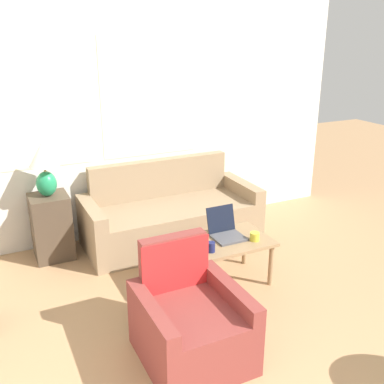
# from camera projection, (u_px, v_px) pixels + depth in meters

# --- Properties ---
(wall_back) EXTENTS (5.91, 0.06, 2.60)m
(wall_back) POSITION_uv_depth(u_px,v_px,m) (102.00, 123.00, 4.81)
(wall_back) COLOR white
(wall_back) RESTS_ON ground_plane
(couch) EXTENTS (1.93, 0.81, 0.86)m
(couch) POSITION_uv_depth(u_px,v_px,m) (170.00, 217.00, 5.04)
(couch) COLOR #937A5B
(couch) RESTS_ON ground_plane
(armchair) EXTENTS (0.71, 0.76, 0.83)m
(armchair) POSITION_uv_depth(u_px,v_px,m) (189.00, 323.00, 3.22)
(armchair) COLOR brown
(armchair) RESTS_ON ground_plane
(side_table) EXTENTS (0.38, 0.38, 0.68)m
(side_table) POSITION_uv_depth(u_px,v_px,m) (52.00, 227.00, 4.61)
(side_table) COLOR #4C3D2D
(side_table) RESTS_ON ground_plane
(table_lamp) EXTENTS (0.29, 0.29, 0.56)m
(table_lamp) POSITION_uv_depth(u_px,v_px,m) (44.00, 164.00, 4.38)
(table_lamp) COLOR #1E8451
(table_lamp) RESTS_ON side_table
(coffee_table) EXTENTS (1.01, 0.55, 0.43)m
(coffee_table) POSITION_uv_depth(u_px,v_px,m) (216.00, 247.00, 4.07)
(coffee_table) COLOR #8E704C
(coffee_table) RESTS_ON ground_plane
(laptop) EXTENTS (0.28, 0.32, 0.26)m
(laptop) POSITION_uv_depth(u_px,v_px,m) (226.00, 230.00, 4.15)
(laptop) COLOR #47474C
(laptop) RESTS_ON coffee_table
(cup_navy) EXTENTS (0.09, 0.09, 0.08)m
(cup_navy) POSITION_uv_depth(u_px,v_px,m) (255.00, 236.00, 4.08)
(cup_navy) COLOR gold
(cup_navy) RESTS_ON coffee_table
(cup_yellow) EXTENTS (0.07, 0.07, 0.07)m
(cup_yellow) POSITION_uv_depth(u_px,v_px,m) (187.00, 249.00, 3.85)
(cup_yellow) COLOR #191E4C
(cup_yellow) RESTS_ON coffee_table
(cup_white) EXTENTS (0.07, 0.07, 0.09)m
(cup_white) POSITION_uv_depth(u_px,v_px,m) (211.00, 247.00, 3.87)
(cup_white) COLOR #191E4C
(cup_white) RESTS_ON coffee_table
(tv_remote) EXTENTS (0.05, 0.15, 0.02)m
(tv_remote) POSITION_uv_depth(u_px,v_px,m) (196.00, 244.00, 4.00)
(tv_remote) COLOR black
(tv_remote) RESTS_ON coffee_table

